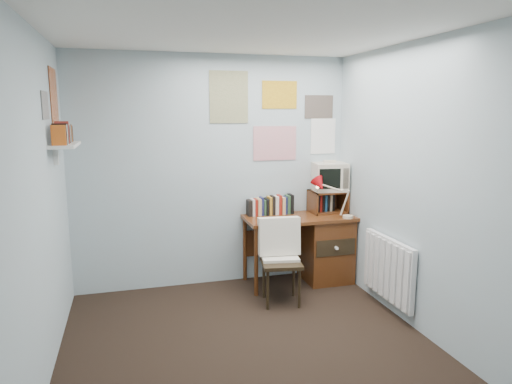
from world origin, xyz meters
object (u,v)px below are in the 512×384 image
Objects in this scene: desk_lamp at (348,200)px; radiator at (388,269)px; crt_tv at (329,175)px; tv_riser at (328,201)px; desk at (321,245)px; wall_shelf at (65,145)px; desk_chair at (281,263)px.

radiator is at bearing -76.93° from desk_lamp.
desk_lamp is 1.08× the size of crt_tv.
crt_tv is (0.02, 0.02, 0.30)m from tv_riser.
wall_shelf is (-2.57, -0.38, 1.21)m from desk.
desk_chair reaches higher than radiator.
desk is 0.63m from desk_lamp.
desk is 0.97m from radiator.
wall_shelf reaches higher than desk_lamp.
desk_chair is (-0.64, -0.48, 0.01)m from desk.
desk_chair is 1.04m from desk_lamp.
wall_shelf is at bearing -170.09° from desk_lamp.
wall_shelf is (-2.86, 0.55, 1.20)m from radiator.
crt_tv reaches higher than radiator.
desk_chair is 2.06× the size of tv_riser.
radiator is at bearing -10.89° from wall_shelf.
wall_shelf reaches higher than radiator.
tv_riser reaches higher than desk_chair.
desk_chair reaches higher than desk.
tv_riser is (0.76, 0.59, 0.47)m from desk_chair.
tv_riser is at bearing -126.65° from crt_tv.
desk_lamp is 0.50× the size of radiator.
desk is 2.87m from wall_shelf.
desk_chair is 1.25m from crt_tv.
crt_tv is at bearing 98.08° from radiator.
radiator is at bearing -16.53° from desk_chair.
crt_tv is (0.14, 0.13, 0.78)m from desk.
tv_riser is (-0.09, 0.33, -0.07)m from desk_lamp.
desk_lamp reaches higher than desk.
desk is at bearing -137.04° from tv_riser.
desk_chair is at bearing -134.11° from crt_tv.
wall_shelf is (-1.93, 0.10, 1.21)m from desk_chair.
radiator is 1.29× the size of wall_shelf.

